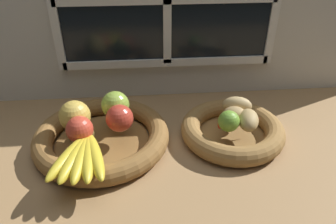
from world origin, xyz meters
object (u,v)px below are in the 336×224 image
(fruit_bowl_left, at_px, (102,137))
(apple_golden_left, at_px, (75,116))
(potato_back, at_px, (237,106))
(potato_large, at_px, (234,115))
(lime_near, at_px, (229,121))
(fruit_bowl_right, at_px, (232,130))
(banana_bunch_front, at_px, (82,156))
(apple_red_right, at_px, (120,118))
(apple_green_back, at_px, (115,105))
(potato_small, at_px, (248,120))
(chili_pepper, at_px, (241,122))
(apple_red_front, at_px, (80,129))

(fruit_bowl_left, height_order, apple_golden_left, apple_golden_left)
(potato_back, xyz_separation_m, potato_large, (-0.02, -0.04, -0.00))
(lime_near, bearing_deg, fruit_bowl_right, 56.31)
(banana_bunch_front, bearing_deg, lime_near, 14.35)
(banana_bunch_front, distance_m, potato_large, 0.39)
(apple_red_right, height_order, apple_green_back, apple_green_back)
(potato_small, relative_size, chili_pepper, 0.67)
(potato_back, bearing_deg, chili_pepper, -92.86)
(apple_red_front, bearing_deg, apple_green_back, 51.33)
(apple_golden_left, distance_m, potato_back, 0.43)
(potato_large, bearing_deg, apple_red_front, -172.98)
(apple_red_right, bearing_deg, apple_red_front, -157.91)
(apple_red_right, xyz_separation_m, potato_small, (0.32, -0.02, -0.01))
(fruit_bowl_left, xyz_separation_m, potato_small, (0.37, -0.03, 0.05))
(banana_bunch_front, relative_size, lime_near, 3.39)
(fruit_bowl_right, bearing_deg, fruit_bowl_left, 180.00)
(fruit_bowl_left, xyz_separation_m, fruit_bowl_right, (0.35, 0.00, 0.00))
(apple_red_front, bearing_deg, apple_red_right, 22.09)
(fruit_bowl_right, xyz_separation_m, lime_near, (-0.02, -0.04, 0.05))
(fruit_bowl_left, bearing_deg, potato_back, 6.28)
(banana_bunch_front, bearing_deg, potato_back, 22.83)
(apple_red_right, xyz_separation_m, chili_pepper, (0.31, -0.00, -0.03))
(potato_small, bearing_deg, lime_near, -173.33)
(potato_small, xyz_separation_m, chili_pepper, (-0.01, 0.02, -0.02))
(apple_red_front, bearing_deg, potato_back, 12.21)
(lime_near, xyz_separation_m, chili_pepper, (0.04, 0.02, -0.02))
(potato_back, bearing_deg, potato_large, -114.44)
(apple_golden_left, distance_m, apple_red_front, 0.05)
(apple_red_front, height_order, banana_bunch_front, apple_red_front)
(fruit_bowl_left, height_order, potato_large, potato_large)
(apple_green_back, bearing_deg, apple_red_front, -128.67)
(apple_red_front, bearing_deg, banana_bunch_front, -79.58)
(fruit_bowl_right, xyz_separation_m, apple_red_front, (-0.39, -0.05, 0.06))
(apple_golden_left, height_order, lime_near, apple_golden_left)
(lime_near, bearing_deg, fruit_bowl_left, 173.75)
(apple_golden_left, bearing_deg, lime_near, -5.73)
(potato_large, bearing_deg, fruit_bowl_left, 180.00)
(fruit_bowl_left, xyz_separation_m, lime_near, (0.32, -0.04, 0.05))
(apple_golden_left, relative_size, apple_green_back, 1.05)
(apple_red_front, height_order, chili_pepper, apple_red_front)
(lime_near, bearing_deg, apple_red_front, -178.04)
(fruit_bowl_left, distance_m, potato_small, 0.38)
(apple_red_front, relative_size, lime_near, 1.20)
(lime_near, bearing_deg, potato_large, 56.31)
(apple_golden_left, height_order, apple_green_back, apple_golden_left)
(apple_golden_left, bearing_deg, potato_back, 4.99)
(fruit_bowl_right, distance_m, chili_pepper, 0.04)
(fruit_bowl_left, relative_size, potato_back, 4.41)
(potato_back, relative_size, chili_pepper, 0.65)
(fruit_bowl_left, distance_m, fruit_bowl_right, 0.35)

